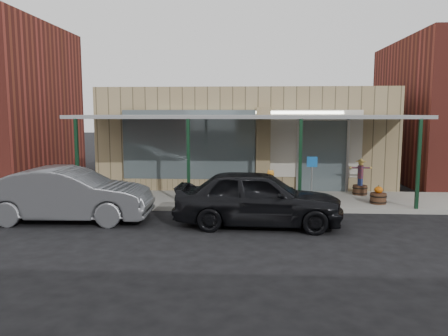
# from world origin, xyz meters

# --- Properties ---
(ground) EXTENTS (120.00, 120.00, 0.00)m
(ground) POSITION_xyz_m (0.00, 0.00, 0.00)
(ground) COLOR black
(ground) RESTS_ON ground
(sidewalk) EXTENTS (40.00, 3.20, 0.15)m
(sidewalk) POSITION_xyz_m (0.00, 3.60, 0.07)
(sidewalk) COLOR gray
(sidewalk) RESTS_ON ground
(storefront) EXTENTS (12.00, 6.25, 4.20)m
(storefront) POSITION_xyz_m (-0.00, 8.16, 2.09)
(storefront) COLOR #8C7855
(storefront) RESTS_ON ground
(awning) EXTENTS (12.00, 3.00, 3.04)m
(awning) POSITION_xyz_m (0.00, 3.56, 3.01)
(awning) COLOR gray
(awning) RESTS_ON ground
(block_buildings_near) EXTENTS (61.00, 8.00, 8.00)m
(block_buildings_near) POSITION_xyz_m (2.01, 9.20, 3.77)
(block_buildings_near) COLOR maroon
(block_buildings_near) RESTS_ON ground
(barrel_scarecrow) EXTENTS (0.83, 0.60, 1.36)m
(barrel_scarecrow) POSITION_xyz_m (4.31, 4.51, 0.61)
(barrel_scarecrow) COLOR #503320
(barrel_scarecrow) RESTS_ON sidewalk
(barrel_pumpkin) EXTENTS (0.62, 0.62, 0.63)m
(barrel_pumpkin) POSITION_xyz_m (4.52, 2.88, 0.37)
(barrel_pumpkin) COLOR #503320
(barrel_pumpkin) RESTS_ON sidewalk
(handicap_sign) EXTENTS (0.34, 0.06, 1.62)m
(handicap_sign) POSITION_xyz_m (2.21, 2.40, 1.19)
(handicap_sign) COLOR gray
(handicap_sign) RESTS_ON sidewalk
(parked_sedan) EXTENTS (4.79, 2.10, 1.60)m
(parked_sedan) POSITION_xyz_m (0.43, 0.32, 0.80)
(parked_sedan) COLOR black
(parked_sedan) RESTS_ON ground
(car_grey) EXTENTS (4.89, 1.87, 1.59)m
(car_grey) POSITION_xyz_m (-5.14, 0.49, 0.80)
(car_grey) COLOR #505257
(car_grey) RESTS_ON ground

